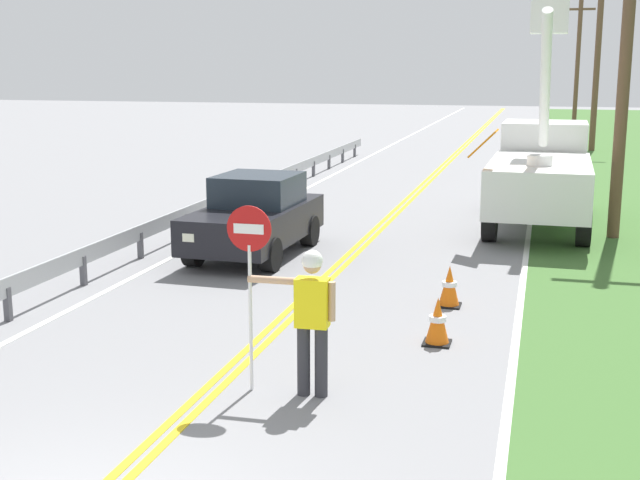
% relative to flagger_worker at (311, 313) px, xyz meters
% --- Properties ---
extents(centerline_yellow_left, '(0.11, 110.00, 0.01)m').
position_rel_flagger_worker_xyz_m(centerline_yellow_left, '(-1.34, 16.22, -1.04)').
color(centerline_yellow_left, yellow).
rests_on(centerline_yellow_left, ground).
extents(centerline_yellow_right, '(0.11, 110.00, 0.01)m').
position_rel_flagger_worker_xyz_m(centerline_yellow_right, '(-1.16, 16.22, -1.04)').
color(centerline_yellow_right, yellow).
rests_on(centerline_yellow_right, ground).
extents(edge_line_right, '(0.12, 110.00, 0.01)m').
position_rel_flagger_worker_xyz_m(edge_line_right, '(2.35, 16.22, -1.04)').
color(edge_line_right, silver).
rests_on(edge_line_right, ground).
extents(edge_line_left, '(0.12, 110.00, 0.01)m').
position_rel_flagger_worker_xyz_m(edge_line_left, '(-4.85, 16.22, -1.04)').
color(edge_line_left, silver).
rests_on(edge_line_left, ground).
extents(flagger_worker, '(1.09, 0.25, 1.83)m').
position_rel_flagger_worker_xyz_m(flagger_worker, '(0.00, 0.00, 0.00)').
color(flagger_worker, '#2D2D33').
rests_on(flagger_worker, ground).
extents(stop_sign_paddle, '(0.56, 0.04, 2.33)m').
position_rel_flagger_worker_xyz_m(stop_sign_paddle, '(-0.77, -0.02, 0.66)').
color(stop_sign_paddle, silver).
rests_on(stop_sign_paddle, ground).
extents(utility_bucket_truck, '(2.78, 6.85, 5.54)m').
position_rel_flagger_worker_xyz_m(utility_bucket_truck, '(2.57, 12.50, 0.37)').
color(utility_bucket_truck, white).
rests_on(utility_bucket_truck, ground).
extents(oncoming_sedan_nearest, '(2.03, 4.16, 1.70)m').
position_rel_flagger_worker_xyz_m(oncoming_sedan_nearest, '(-3.23, 7.24, -0.21)').
color(oncoming_sedan_nearest, black).
rests_on(oncoming_sedan_nearest, ground).
extents(utility_pole_near, '(1.80, 0.28, 7.81)m').
position_rel_flagger_worker_xyz_m(utility_pole_near, '(4.27, 11.16, 3.04)').
color(utility_pole_near, brown).
rests_on(utility_pole_near, ground).
extents(utility_pole_mid, '(1.80, 0.28, 8.70)m').
position_rel_flagger_worker_xyz_m(utility_pole_mid, '(4.76, 32.44, 3.49)').
color(utility_pole_mid, brown).
rests_on(utility_pole_mid, ground).
extents(utility_pole_far, '(1.80, 0.28, 8.02)m').
position_rel_flagger_worker_xyz_m(utility_pole_far, '(4.39, 48.36, 3.15)').
color(utility_pole_far, brown).
rests_on(utility_pole_far, ground).
extents(traffic_cone_lead, '(0.40, 0.40, 0.70)m').
position_rel_flagger_worker_xyz_m(traffic_cone_lead, '(1.25, 2.34, -0.71)').
color(traffic_cone_lead, orange).
rests_on(traffic_cone_lead, ground).
extents(traffic_cone_mid, '(0.40, 0.40, 0.70)m').
position_rel_flagger_worker_xyz_m(traffic_cone_mid, '(1.19, 4.36, -0.71)').
color(traffic_cone_mid, orange).
rests_on(traffic_cone_mid, ground).
extents(guardrail_left_shoulder, '(0.10, 32.00, 0.71)m').
position_rel_flagger_worker_xyz_m(guardrail_left_shoulder, '(-5.45, 12.00, -0.53)').
color(guardrail_left_shoulder, '#9EA0A3').
rests_on(guardrail_left_shoulder, ground).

